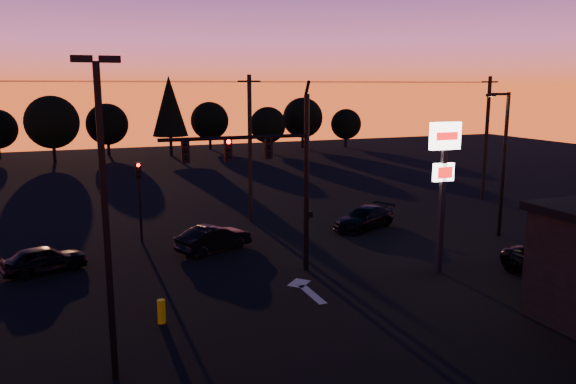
# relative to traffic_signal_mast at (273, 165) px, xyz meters

# --- Properties ---
(ground) EXTENTS (120.00, 120.00, 0.00)m
(ground) POSITION_rel_traffic_signal_mast_xyz_m (0.10, -3.99, -4.94)
(ground) COLOR black
(ground) RESTS_ON ground
(lane_arrow) EXTENTS (1.20, 3.10, 0.01)m
(lane_arrow) POSITION_rel_traffic_signal_mast_xyz_m (0.60, -2.33, -4.93)
(lane_arrow) COLOR beige
(lane_arrow) RESTS_ON ground
(traffic_signal_mast) EXTENTS (6.79, 0.52, 8.58)m
(traffic_signal_mast) POSITION_rel_traffic_signal_mast_xyz_m (0.00, 0.00, 0.00)
(traffic_signal_mast) COLOR black
(traffic_signal_mast) RESTS_ON ground
(secondary_signal) EXTENTS (0.30, 0.31, 4.35)m
(secondary_signal) POSITION_rel_traffic_signal_mast_xyz_m (-4.90, 7.49, -2.07)
(secondary_signal) COLOR black
(secondary_signal) RESTS_ON ground
(parking_lot_light) EXTENTS (1.25, 0.30, 9.14)m
(parking_lot_light) POSITION_rel_traffic_signal_mast_xyz_m (-7.40, -6.99, 0.33)
(parking_lot_light) COLOR black
(parking_lot_light) RESTS_ON ground
(pylon_sign) EXTENTS (1.50, 0.28, 6.80)m
(pylon_sign) POSITION_rel_traffic_signal_mast_xyz_m (7.10, -2.49, -0.02)
(pylon_sign) COLOR black
(pylon_sign) RESTS_ON ground
(streetlight) EXTENTS (1.55, 0.35, 8.00)m
(streetlight) POSITION_rel_traffic_signal_mast_xyz_m (14.01, 1.51, -0.52)
(streetlight) COLOR black
(streetlight) RESTS_ON ground
(utility_pole_1) EXTENTS (1.40, 0.26, 9.00)m
(utility_pole_1) POSITION_rel_traffic_signal_mast_xyz_m (2.10, 10.01, -0.34)
(utility_pole_1) COLOR black
(utility_pole_1) RESTS_ON ground
(utility_pole_2) EXTENTS (1.40, 0.26, 9.00)m
(utility_pole_2) POSITION_rel_traffic_signal_mast_xyz_m (20.10, 10.01, -0.34)
(utility_pole_2) COLOR black
(utility_pole_2) RESTS_ON ground
(power_wires) EXTENTS (36.00, 1.22, 0.07)m
(power_wires) POSITION_rel_traffic_signal_mast_xyz_m (2.10, 10.01, 3.63)
(power_wires) COLOR black
(power_wires) RESTS_ON ground
(bollard) EXTENTS (0.29, 0.29, 0.87)m
(bollard) POSITION_rel_traffic_signal_mast_xyz_m (-5.54, -3.58, -4.50)
(bollard) COLOR #DAC903
(bollard) RESTS_ON ground
(tree_2) EXTENTS (5.77, 5.78, 7.26)m
(tree_2) POSITION_rel_traffic_signal_mast_xyz_m (-9.90, 44.01, -0.57)
(tree_2) COLOR black
(tree_2) RESTS_ON ground
(tree_3) EXTENTS (4.95, 4.95, 6.22)m
(tree_3) POSITION_rel_traffic_signal_mast_xyz_m (-3.90, 48.01, -1.19)
(tree_3) COLOR black
(tree_3) RESTS_ON ground
(tree_4) EXTENTS (4.18, 4.18, 9.50)m
(tree_4) POSITION_rel_traffic_signal_mast_xyz_m (3.10, 45.01, 0.99)
(tree_4) COLOR black
(tree_4) RESTS_ON ground
(tree_5) EXTENTS (4.95, 4.95, 6.22)m
(tree_5) POSITION_rel_traffic_signal_mast_xyz_m (9.10, 50.01, -1.19)
(tree_5) COLOR black
(tree_5) RESTS_ON ground
(tree_6) EXTENTS (4.54, 4.54, 5.71)m
(tree_6) POSITION_rel_traffic_signal_mast_xyz_m (15.10, 44.01, -1.50)
(tree_6) COLOR black
(tree_6) RESTS_ON ground
(tree_7) EXTENTS (5.36, 5.36, 6.74)m
(tree_7) POSITION_rel_traffic_signal_mast_xyz_m (21.10, 47.01, -0.88)
(tree_7) COLOR black
(tree_7) RESTS_ON ground
(tree_8) EXTENTS (4.12, 4.12, 5.19)m
(tree_8) POSITION_rel_traffic_signal_mast_xyz_m (27.10, 46.01, -1.82)
(tree_8) COLOR black
(tree_8) RESTS_ON ground
(car_left) EXTENTS (3.91, 2.39, 1.24)m
(car_left) POSITION_rel_traffic_signal_mast_xyz_m (-9.62, 3.94, -4.31)
(car_left) COLOR black
(car_left) RESTS_ON ground
(car_mid) EXTENTS (4.21, 2.88, 1.32)m
(car_mid) POSITION_rel_traffic_signal_mast_xyz_m (-1.63, 4.48, -4.28)
(car_mid) COLOR black
(car_mid) RESTS_ON ground
(car_right) EXTENTS (4.74, 3.47, 1.28)m
(car_right) POSITION_rel_traffic_signal_mast_xyz_m (7.79, 5.71, -4.30)
(car_right) COLOR black
(car_right) RESTS_ON ground
(suv_parked) EXTENTS (2.83, 5.27, 1.41)m
(suv_parked) POSITION_rel_traffic_signal_mast_xyz_m (11.28, -5.44, -4.23)
(suv_parked) COLOR black
(suv_parked) RESTS_ON ground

